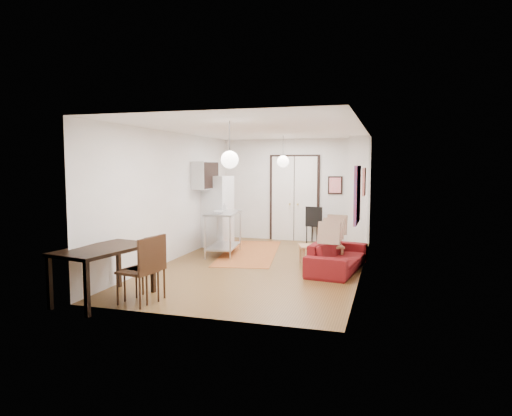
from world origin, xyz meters
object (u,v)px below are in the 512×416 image
(coffee_table, at_px, (321,248))
(kitchen_counter, at_px, (223,226))
(fridge, at_px, (217,211))
(black_side_chair, at_px, (317,221))
(dining_chair_far, at_px, (141,263))
(sofa, at_px, (338,255))
(dining_table, at_px, (104,253))
(dining_chair_near, at_px, (148,261))

(coffee_table, xyz_separation_m, kitchen_counter, (-2.42, 0.41, 0.33))
(fridge, height_order, black_side_chair, fridge)
(coffee_table, relative_size, dining_chair_far, 1.00)
(sofa, height_order, dining_chair_far, dining_chair_far)
(dining_table, bearing_deg, dining_chair_near, 27.26)
(dining_chair_far, xyz_separation_m, black_side_chair, (1.81, 6.29, -0.01))
(dining_table, relative_size, dining_chair_far, 1.59)
(coffee_table, xyz_separation_m, dining_table, (-2.92, -3.67, 0.40))
(coffee_table, relative_size, kitchen_counter, 0.74)
(sofa, xyz_separation_m, black_side_chair, (-0.93, 3.22, 0.30))
(coffee_table, height_order, kitchen_counter, kitchen_counter)
(kitchen_counter, relative_size, dining_chair_near, 1.35)
(dining_chair_near, bearing_deg, sofa, 146.89)
(fridge, height_order, dining_table, fridge)
(coffee_table, xyz_separation_m, fridge, (-2.95, 1.39, 0.58))
(kitchen_counter, bearing_deg, sofa, -25.51)
(dining_chair_near, bearing_deg, black_side_chair, 174.01)
(kitchen_counter, distance_m, black_side_chair, 3.01)
(sofa, height_order, fridge, fridge)
(dining_chair_near, relative_size, dining_chair_far, 1.00)
(sofa, height_order, dining_chair_near, dining_chair_near)
(coffee_table, height_order, dining_table, dining_table)
(sofa, height_order, coffee_table, sofa)
(coffee_table, distance_m, dining_chair_far, 4.26)
(dining_chair_near, distance_m, black_side_chair, 6.35)
(coffee_table, bearing_deg, dining_table, -128.51)
(kitchen_counter, bearing_deg, fridge, 110.37)
(kitchen_counter, height_order, dining_table, kitchen_counter)
(dining_chair_near, xyz_separation_m, dining_chair_far, (0.00, -0.20, 0.00))
(kitchen_counter, distance_m, dining_table, 4.11)
(black_side_chair, bearing_deg, dining_chair_near, 85.13)
(kitchen_counter, relative_size, dining_chair_far, 1.35)
(sofa, height_order, kitchen_counter, kitchen_counter)
(sofa, bearing_deg, black_side_chair, 24.12)
(sofa, bearing_deg, dining_chair_near, 144.33)
(dining_chair_far, bearing_deg, dining_chair_near, -169.44)
(dining_table, relative_size, dining_chair_near, 1.59)
(coffee_table, relative_size, dining_chair_near, 1.00)
(fridge, relative_size, dining_chair_far, 1.77)
(dining_chair_far, bearing_deg, fridge, -162.16)
(coffee_table, relative_size, dining_table, 0.63)
(fridge, height_order, dining_chair_far, fridge)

